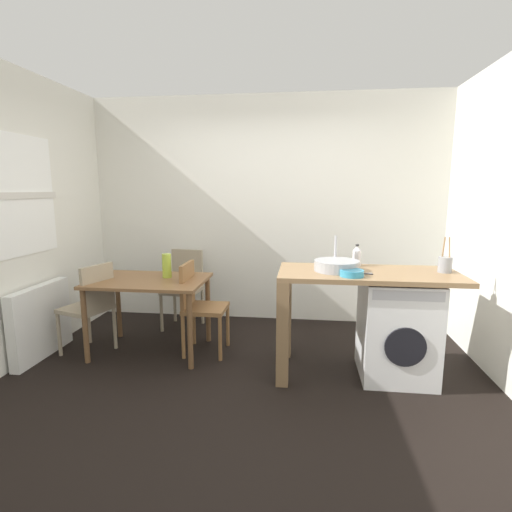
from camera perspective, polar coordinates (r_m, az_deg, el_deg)
ground_plane at (r=3.45m, az=-1.84°, el=-18.06°), size 5.46×5.46×0.00m
wall_back at (r=4.79m, az=1.34°, el=6.67°), size 4.60×0.10×2.70m
radiator at (r=4.34m, az=-28.89°, el=-8.37°), size 0.10×0.80×0.70m
dining_table at (r=3.98m, az=-15.31°, el=-4.65°), size 1.10×0.76×0.74m
chair_person_seat at (r=4.14m, az=-22.95°, el=-6.44°), size 0.50×0.50×0.90m
chair_opposite at (r=3.90m, az=-8.42°, el=-6.72°), size 0.40×0.40×0.90m
chair_spare_by_wall at (r=4.68m, az=-10.42°, el=-4.01°), size 0.44×0.44×0.90m
kitchen_counter at (r=3.44m, az=12.44°, el=-4.74°), size 1.50×0.68×0.92m
washing_machine at (r=3.61m, az=19.86°, el=-9.90°), size 0.60×0.61×0.86m
sink_basin at (r=3.39m, az=11.69°, el=-1.39°), size 0.38×0.38×0.09m
tap at (r=3.55m, az=11.52°, el=0.67°), size 0.02×0.02×0.28m
bottle_tall_green at (r=3.65m, az=14.50°, el=-0.01°), size 0.08×0.08×0.20m
mixing_bowl at (r=3.21m, az=13.81°, el=-2.39°), size 0.19×0.19×0.05m
utensil_crock at (r=3.62m, az=25.87°, el=-1.08°), size 0.11×0.11×0.30m
vase at (r=3.97m, az=-12.89°, el=-1.38°), size 0.09×0.09×0.24m
scissors at (r=3.33m, az=15.46°, el=-2.48°), size 0.15×0.06×0.01m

